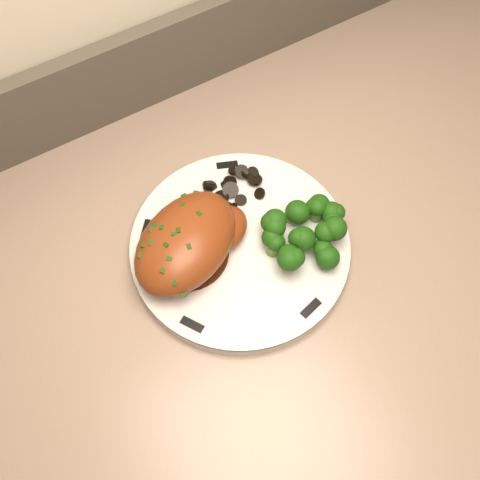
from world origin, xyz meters
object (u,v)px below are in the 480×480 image
counter (405,294)px  chicken_breast (190,241)px  plate (240,247)px  broccoli_florets (305,231)px

counter → chicken_breast: 0.59m
plate → broccoli_florets: size_ratio=2.45×
counter → chicken_breast: size_ratio=11.06×
counter → broccoli_florets: bearing=174.5°
plate → chicken_breast: bearing=160.0°
broccoli_florets → plate: bearing=154.1°
plate → chicken_breast: size_ratio=1.48×
plate → chicken_breast: chicken_breast is taller
plate → broccoli_florets: (0.07, -0.03, 0.03)m
plate → broccoli_florets: bearing=-25.9°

